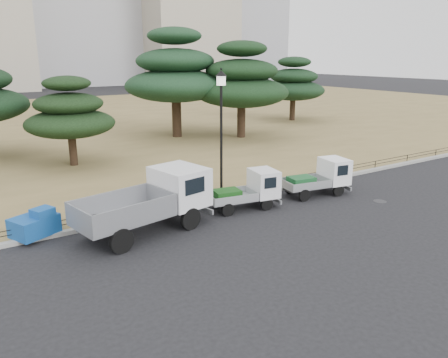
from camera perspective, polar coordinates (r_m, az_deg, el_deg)
ground at (r=17.86m, az=3.46°, el=-5.50°), size 220.00×220.00×0.00m
lawn at (r=45.57m, az=-19.84°, el=6.80°), size 120.00×56.00×0.15m
curb at (r=19.86m, az=-0.93°, el=-2.99°), size 120.00×0.25×0.16m
truck_large at (r=16.72m, az=-9.50°, el=-2.65°), size 5.44×2.98×2.25m
truck_kei_front at (r=19.10m, az=3.17°, el=-1.45°), size 3.28×1.78×1.65m
truck_kei_rear at (r=21.47m, az=12.43°, el=0.22°), size 3.42×1.86×1.70m
street_lamp at (r=19.44m, az=-0.37°, el=8.55°), size 0.51×0.51×5.73m
pipe_fence at (r=19.87m, az=-1.16°, el=-1.89°), size 38.00×0.04×0.40m
tarp_pile at (r=17.43m, az=-23.43°, el=-5.44°), size 1.84×1.64×1.01m
manhole at (r=21.40m, az=19.69°, el=-2.76°), size 0.60×0.60×0.01m
pine_center_left at (r=27.21m, az=-19.53°, el=7.95°), size 5.16×5.16×5.25m
pine_center_right at (r=35.31m, az=-6.36°, el=13.40°), size 7.98×7.98×8.47m
pine_east_near at (r=34.94m, az=2.32°, el=12.49°), size 7.40×7.40×7.47m
pine_east_far at (r=45.08m, az=9.06°, el=12.16°), size 6.23×6.23×6.26m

